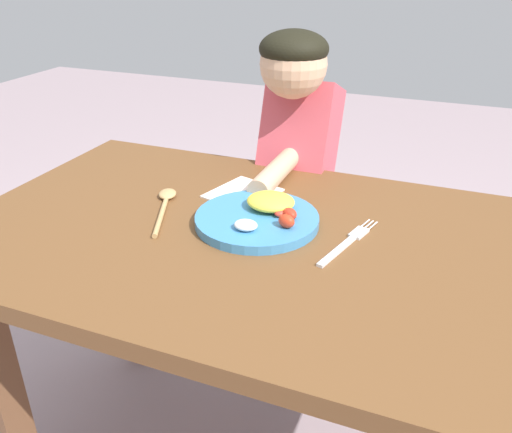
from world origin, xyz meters
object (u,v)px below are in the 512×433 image
fork (348,242)px  person (297,201)px  plate (260,217)px  spoon (165,202)px

fork → person: size_ratio=0.21×
plate → person: person is taller
spoon → fork: bearing=-115.3°
fork → person: 0.50m
plate → spoon: bearing=179.2°
spoon → person: (0.19, 0.40, -0.14)m
plate → fork: (0.19, -0.02, -0.01)m
person → spoon: bearing=65.3°
fork → spoon: (-0.42, 0.02, 0.00)m
fork → plate: bearing=100.4°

